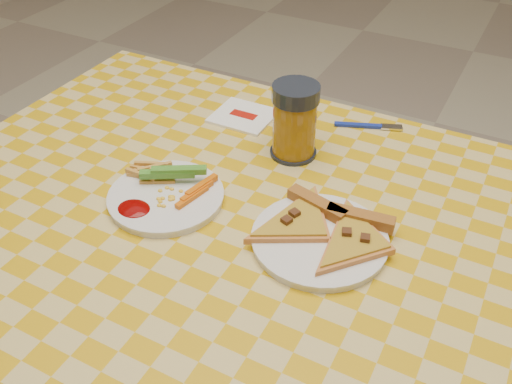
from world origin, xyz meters
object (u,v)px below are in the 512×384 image
at_px(table, 262,255).
at_px(plate_right, 319,240).
at_px(plate_left, 166,198).
at_px(drink_glass, 295,122).

relative_size(table, plate_right, 5.95).
bearing_deg(table, plate_left, -171.91).
height_order(plate_left, plate_right, same).
bearing_deg(drink_glass, plate_right, -55.85).
height_order(plate_left, drink_glass, drink_glass).
xyz_separation_m(table, drink_glass, (-0.04, 0.21, 0.15)).
bearing_deg(plate_right, table, 179.05).
distance_m(table, plate_right, 0.13).
distance_m(plate_left, drink_glass, 0.28).
xyz_separation_m(plate_left, drink_glass, (0.14, 0.24, 0.07)).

